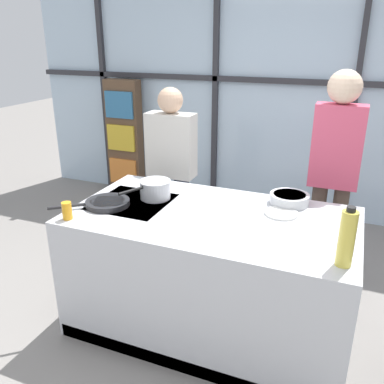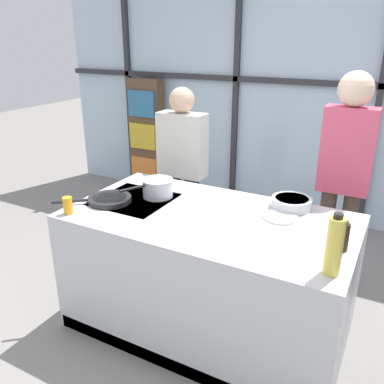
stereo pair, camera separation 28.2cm
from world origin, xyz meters
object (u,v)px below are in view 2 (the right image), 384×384
Objects in this scene: pepper_grinder at (344,236)px; juice_glass_near at (68,205)px; oil_bottle at (334,246)px; spectator_center_left at (344,171)px; white_plate at (280,217)px; saucepan at (157,188)px; frying_pan at (109,199)px; spectator_far_left at (182,164)px; mixing_bowl at (292,202)px.

juice_glass_near is (-1.70, -0.35, -0.03)m from pepper_grinder.
oil_bottle is 0.28m from pepper_grinder.
white_plate is at bearing 68.72° from spectator_center_left.
saucepan is 1.21× the size of oil_bottle.
frying_pan is (-1.44, -1.01, -0.15)m from spectator_center_left.
white_plate is (1.13, -0.69, -0.01)m from spectator_far_left.
frying_pan is 2.39× the size of pepper_grinder.
oil_bottle is 1.68× the size of pepper_grinder.
oil_bottle is at bearing -51.49° from white_plate.
saucepan is at bearing -164.09° from mixing_bowl.
saucepan is (0.22, -0.75, 0.06)m from spectator_far_left.
spectator_center_left is at bearing 96.84° from oil_bottle.
pepper_grinder is (1.56, -0.95, 0.08)m from spectator_far_left.
white_plate is 0.68× the size of oil_bottle.
spectator_far_left is at bearing 148.72° from pepper_grinder.
oil_bottle reaches higher than pepper_grinder.
spectator_center_left is 6.43× the size of mixing_bowl.
frying_pan is 0.36m from saucepan.
white_plate is 0.69m from oil_bottle.
frying_pan is at bearing 35.02° from spectator_center_left.
spectator_far_left is 4.01× the size of saucepan.
spectator_far_left is 1.01m from frying_pan.
spectator_center_left reaches higher than juice_glass_near.
white_plate is at bearing 149.59° from pepper_grinder.
spectator_far_left is 4.85× the size of oil_bottle.
mixing_bowl is (1.15, -0.49, 0.03)m from spectator_far_left.
spectator_center_left is 4.48× the size of saucepan.
saucepan is 1.35m from pepper_grinder.
spectator_center_left is 0.96m from pepper_grinder.
spectator_far_left is at bearing 83.55° from juice_glass_near.
oil_bottle is (1.58, -0.21, 0.14)m from frying_pan.
mixing_bowl is at bearing 15.91° from saucepan.
juice_glass_near is at bearing -148.14° from mixing_bowl.
spectator_far_left reaches higher than mixing_bowl.
white_plate is at bearing -94.45° from mixing_bowl.
spectator_center_left is 0.57m from mixing_bowl.
oil_bottle is at bearing -19.26° from saucepan.
spectator_far_left reaches higher than frying_pan.
juice_glass_near is at bearing -168.47° from pepper_grinder.
saucepan is 0.65m from juice_glass_near.
saucepan is at bearing 44.77° from frying_pan.
pepper_grinder is (0.43, -0.25, 0.08)m from white_plate.
oil_bottle is (1.55, -1.22, 0.14)m from spectator_far_left.
oil_bottle is at bearing -61.19° from mixing_bowl.
spectator_center_left is at bearing 99.38° from pepper_grinder.
saucepan reaches higher than mixing_bowl.
mixing_bowl is at bearing 23.62° from frying_pan.
white_plate is 1.15× the size of pepper_grinder.
white_plate is (0.91, 0.06, -0.07)m from saucepan.
juice_glass_near is (-1.28, -0.60, 0.05)m from white_plate.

